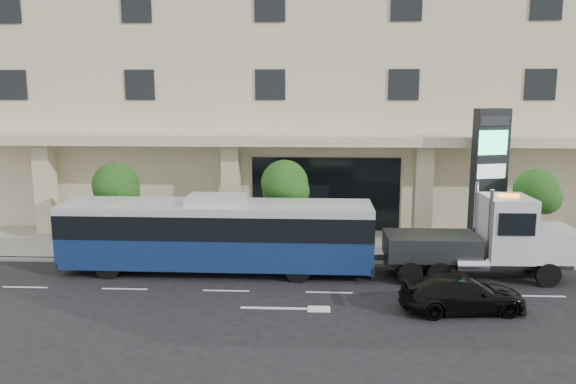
# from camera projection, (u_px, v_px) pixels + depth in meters

# --- Properties ---
(ground) EXTENTS (120.00, 120.00, 0.00)m
(ground) POSITION_uv_depth(u_px,v_px,m) (328.00, 280.00, 23.05)
(ground) COLOR black
(ground) RESTS_ON ground
(sidewalk) EXTENTS (120.00, 6.00, 0.15)m
(sidewalk) POSITION_uv_depth(u_px,v_px,m) (326.00, 245.00, 27.96)
(sidewalk) COLOR gray
(sidewalk) RESTS_ON ground
(curb) EXTENTS (120.00, 0.30, 0.15)m
(curb) POSITION_uv_depth(u_px,v_px,m) (327.00, 263.00, 25.01)
(curb) COLOR gray
(curb) RESTS_ON ground
(convention_center) EXTENTS (60.00, 17.60, 20.00)m
(convention_center) POSITION_uv_depth(u_px,v_px,m) (325.00, 55.00, 36.48)
(convention_center) COLOR beige
(convention_center) RESTS_ON ground
(tree_left) EXTENTS (2.27, 2.20, 4.22)m
(tree_left) POSITION_uv_depth(u_px,v_px,m) (116.00, 189.00, 26.53)
(tree_left) COLOR #422B19
(tree_left) RESTS_ON sidewalk
(tree_mid) EXTENTS (2.28, 2.20, 4.38)m
(tree_mid) POSITION_uv_depth(u_px,v_px,m) (285.00, 187.00, 26.11)
(tree_mid) COLOR #422B19
(tree_mid) RESTS_ON sidewalk
(tree_right) EXTENTS (2.10, 2.00, 4.04)m
(tree_right) POSITION_uv_depth(u_px,v_px,m) (536.00, 194.00, 25.59)
(tree_right) COLOR #422B19
(tree_right) RESTS_ON sidewalk
(city_bus) EXTENTS (13.12, 2.85, 3.32)m
(city_bus) POSITION_uv_depth(u_px,v_px,m) (217.00, 233.00, 23.85)
(city_bus) COLOR black
(city_bus) RESTS_ON ground
(tow_truck) EXTENTS (8.56, 2.25, 3.90)m
(tow_truck) POSITION_uv_depth(u_px,v_px,m) (487.00, 241.00, 22.95)
(tow_truck) COLOR #2D3033
(tow_truck) RESTS_ON ground
(black_sedan) EXTENTS (4.55, 2.26, 1.27)m
(black_sedan) POSITION_uv_depth(u_px,v_px,m) (462.00, 294.00, 19.66)
(black_sedan) COLOR black
(black_sedan) RESTS_ON ground
(signage_pylon) EXTENTS (1.77, 1.04, 6.72)m
(signage_pylon) POSITION_uv_depth(u_px,v_px,m) (489.00, 179.00, 26.60)
(signage_pylon) COLOR black
(signage_pylon) RESTS_ON sidewalk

